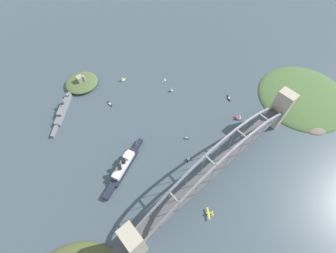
{
  "coord_description": "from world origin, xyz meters",
  "views": [
    {
      "loc": [
        -106.37,
        -40.99,
        243.07
      ],
      "look_at": [
        0.0,
        79.87,
        8.0
      ],
      "focal_mm": 24.42,
      "sensor_mm": 36.0,
      "label": 1
    }
  ],
  "objects_px": {
    "channel_marker_buoy": "(216,145)",
    "small_boat_3": "(171,90)",
    "ocean_liner": "(124,166)",
    "small_boat_2": "(110,104)",
    "small_boat_4": "(189,158)",
    "seaplane_taxiing_near_bridge": "(209,214)",
    "small_boat_1": "(123,79)",
    "small_boat_7": "(229,98)",
    "small_boat_6": "(165,79)",
    "harbor_arch_bridge": "(220,163)",
    "small_boat_0": "(239,116)",
    "naval_cruiser": "(63,108)",
    "small_boat_5": "(187,138)",
    "fort_island_mid_harbor": "(82,82)"
  },
  "relations": [
    {
      "from": "naval_cruiser",
      "to": "small_boat_4",
      "type": "relative_size",
      "value": 8.52
    },
    {
      "from": "seaplane_taxiing_near_bridge",
      "to": "small_boat_6",
      "type": "distance_m",
      "value": 197.43
    },
    {
      "from": "small_boat_0",
      "to": "small_boat_3",
      "type": "height_order",
      "value": "small_boat_0"
    },
    {
      "from": "small_boat_7",
      "to": "harbor_arch_bridge",
      "type": "bearing_deg",
      "value": -147.48
    },
    {
      "from": "harbor_arch_bridge",
      "to": "small_boat_5",
      "type": "xyz_separation_m",
      "value": [
        8.93,
        54.97,
        -28.56
      ]
    },
    {
      "from": "small_boat_4",
      "to": "fort_island_mid_harbor",
      "type": "bearing_deg",
      "value": 99.45
    },
    {
      "from": "small_boat_3",
      "to": "small_boat_6",
      "type": "relative_size",
      "value": 1.02
    },
    {
      "from": "small_boat_2",
      "to": "small_boat_4",
      "type": "distance_m",
      "value": 134.68
    },
    {
      "from": "small_boat_3",
      "to": "small_boat_7",
      "type": "relative_size",
      "value": 0.69
    },
    {
      "from": "small_boat_3",
      "to": "small_boat_5",
      "type": "relative_size",
      "value": 1.19
    },
    {
      "from": "seaplane_taxiing_near_bridge",
      "to": "channel_marker_buoy",
      "type": "relative_size",
      "value": 3.81
    },
    {
      "from": "small_boat_3",
      "to": "small_boat_7",
      "type": "height_order",
      "value": "small_boat_3"
    },
    {
      "from": "naval_cruiser",
      "to": "small_boat_0",
      "type": "distance_m",
      "value": 234.73
    },
    {
      "from": "naval_cruiser",
      "to": "small_boat_4",
      "type": "bearing_deg",
      "value": -65.58
    },
    {
      "from": "ocean_liner",
      "to": "small_boat_4",
      "type": "distance_m",
      "value": 74.66
    },
    {
      "from": "small_boat_1",
      "to": "small_boat_5",
      "type": "bearing_deg",
      "value": -89.58
    },
    {
      "from": "small_boat_0",
      "to": "small_boat_2",
      "type": "xyz_separation_m",
      "value": [
        -113.89,
        133.45,
        -4.12
      ]
    },
    {
      "from": "ocean_liner",
      "to": "small_boat_2",
      "type": "distance_m",
      "value": 100.63
    },
    {
      "from": "seaplane_taxiing_near_bridge",
      "to": "small_boat_7",
      "type": "xyz_separation_m",
      "value": [
        136.18,
        88.57,
        -1.21
      ]
    },
    {
      "from": "harbor_arch_bridge",
      "to": "small_boat_2",
      "type": "xyz_separation_m",
      "value": [
        -32.05,
        165.58,
        -28.82
      ]
    },
    {
      "from": "seaplane_taxiing_near_bridge",
      "to": "small_boat_2",
      "type": "height_order",
      "value": "seaplane_taxiing_near_bridge"
    },
    {
      "from": "small_boat_3",
      "to": "small_boat_4",
      "type": "bearing_deg",
      "value": -121.47
    },
    {
      "from": "naval_cruiser",
      "to": "seaplane_taxiing_near_bridge",
      "type": "xyz_separation_m",
      "value": [
        47.62,
        -223.01,
        -1.25
      ]
    },
    {
      "from": "small_boat_2",
      "to": "small_boat_6",
      "type": "xyz_separation_m",
      "value": [
        86.66,
        -15.81,
        2.45
      ]
    },
    {
      "from": "small_boat_1",
      "to": "small_boat_6",
      "type": "relative_size",
      "value": 1.28
    },
    {
      "from": "ocean_liner",
      "to": "small_boat_7",
      "type": "xyz_separation_m",
      "value": [
        171.55,
        -10.06,
        -4.56
      ]
    },
    {
      "from": "naval_cruiser",
      "to": "small_boat_5",
      "type": "bearing_deg",
      "value": -56.83
    },
    {
      "from": "small_boat_1",
      "to": "ocean_liner",
      "type": "bearing_deg",
      "value": -124.25
    },
    {
      "from": "naval_cruiser",
      "to": "small_boat_4",
      "type": "height_order",
      "value": "naval_cruiser"
    },
    {
      "from": "channel_marker_buoy",
      "to": "small_boat_3",
      "type": "bearing_deg",
      "value": 79.24
    },
    {
      "from": "small_boat_2",
      "to": "small_boat_7",
      "type": "distance_m",
      "value": 166.49
    },
    {
      "from": "ocean_liner",
      "to": "small_boat_7",
      "type": "height_order",
      "value": "ocean_liner"
    },
    {
      "from": "harbor_arch_bridge",
      "to": "naval_cruiser",
      "type": "height_order",
      "value": "harbor_arch_bridge"
    },
    {
      "from": "seaplane_taxiing_near_bridge",
      "to": "small_boat_1",
      "type": "relative_size",
      "value": 1.15
    },
    {
      "from": "fort_island_mid_harbor",
      "to": "small_boat_1",
      "type": "distance_m",
      "value": 59.64
    },
    {
      "from": "small_boat_2",
      "to": "small_boat_6",
      "type": "relative_size",
      "value": 1.72
    },
    {
      "from": "small_boat_6",
      "to": "small_boat_7",
      "type": "distance_m",
      "value": 97.34
    },
    {
      "from": "seaplane_taxiing_near_bridge",
      "to": "small_boat_7",
      "type": "bearing_deg",
      "value": 33.04
    },
    {
      "from": "ocean_liner",
      "to": "channel_marker_buoy",
      "type": "height_order",
      "value": "ocean_liner"
    },
    {
      "from": "harbor_arch_bridge",
      "to": "ocean_liner",
      "type": "xyz_separation_m",
      "value": [
        -72.18,
        73.42,
        -24.04
      ]
    },
    {
      "from": "small_boat_6",
      "to": "small_boat_7",
      "type": "bearing_deg",
      "value": -62.62
    },
    {
      "from": "seaplane_taxiing_near_bridge",
      "to": "small_boat_5",
      "type": "bearing_deg",
      "value": 60.29
    },
    {
      "from": "small_boat_2",
      "to": "small_boat_7",
      "type": "height_order",
      "value": "small_boat_7"
    },
    {
      "from": "small_boat_5",
      "to": "small_boat_7",
      "type": "height_order",
      "value": "small_boat_5"
    },
    {
      "from": "naval_cruiser",
      "to": "fort_island_mid_harbor",
      "type": "distance_m",
      "value": 50.61
    },
    {
      "from": "harbor_arch_bridge",
      "to": "small_boat_3",
      "type": "bearing_deg",
      "value": 69.25
    },
    {
      "from": "seaplane_taxiing_near_bridge",
      "to": "small_boat_2",
      "type": "bearing_deg",
      "value": 88.57
    },
    {
      "from": "ocean_liner",
      "to": "small_boat_3",
      "type": "bearing_deg",
      "value": 24.05
    },
    {
      "from": "naval_cruiser",
      "to": "small_boat_0",
      "type": "xyz_separation_m",
      "value": [
        166.28,
        -165.67,
        1.44
      ]
    },
    {
      "from": "small_boat_4",
      "to": "channel_marker_buoy",
      "type": "relative_size",
      "value": 2.78
    }
  ]
}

